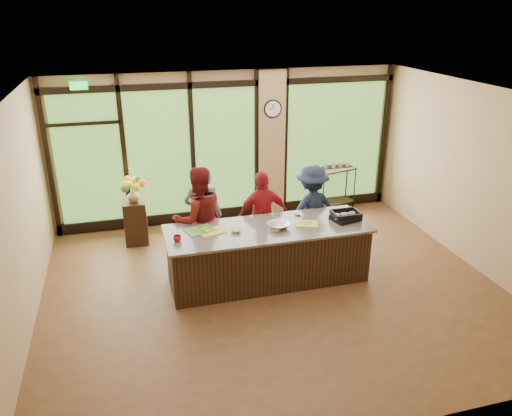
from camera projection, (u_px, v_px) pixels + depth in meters
floor at (273, 288)px, 7.86m from camera, size 7.00×7.00×0.00m
ceiling at (276, 96)px, 6.72m from camera, size 7.00×7.00×0.00m
back_wall at (230, 147)px, 9.97m from camera, size 7.00×0.00×7.00m
left_wall at (15, 226)px, 6.43m from camera, size 0.00×6.00×6.00m
right_wall at (479, 179)px, 8.14m from camera, size 0.00×6.00×6.00m
window_wall at (238, 152)px, 10.01m from camera, size 6.90×0.12×3.00m
island_base at (268, 255)px, 7.96m from camera, size 3.10×1.00×0.88m
countertop at (268, 229)px, 7.78m from camera, size 3.20×1.10×0.04m
wall_clock at (273, 109)px, 9.77m from camera, size 0.36×0.04×0.36m
cook_left at (203, 216)px, 8.33m from camera, size 0.72×0.56×1.75m
cook_midleft at (199, 219)px, 8.15m from camera, size 0.96×0.79×1.79m
cook_midright at (263, 216)px, 8.52m from camera, size 0.95×0.44×1.59m
cook_right at (311, 209)px, 8.78m from camera, size 1.14×0.81×1.60m
roasting_pan at (345, 218)px, 8.04m from camera, size 0.50×0.43×0.08m
mixing_bowl at (279, 225)px, 7.75m from camera, size 0.42×0.42×0.08m
cutting_board_left at (200, 230)px, 7.67m from camera, size 0.51×0.44×0.01m
cutting_board_center at (211, 231)px, 7.63m from camera, size 0.44×0.37×0.01m
cutting_board_right at (306, 224)px, 7.91m from camera, size 0.43×0.38×0.01m
prep_bowl_near at (236, 230)px, 7.63m from camera, size 0.20×0.20×0.05m
prep_bowl_mid at (276, 230)px, 7.65m from camera, size 0.17×0.17×0.04m
prep_bowl_far at (298, 214)px, 8.25m from camera, size 0.13×0.13×0.03m
red_ramekin at (177, 239)px, 7.31m from camera, size 0.12×0.12×0.09m
flower_stand at (136, 222)px, 9.22m from camera, size 0.43×0.43×0.82m
flower_vase at (133, 196)px, 9.02m from camera, size 0.28×0.28×0.24m
bar_cart at (336, 182)px, 10.62m from camera, size 0.85×0.61×1.06m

